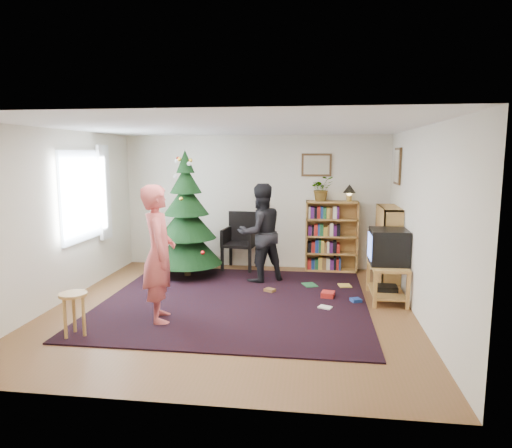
# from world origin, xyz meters

# --- Properties ---
(floor) EXTENTS (5.00, 5.00, 0.00)m
(floor) POSITION_xyz_m (0.00, 0.00, 0.00)
(floor) COLOR brown
(floor) RESTS_ON ground
(ceiling) EXTENTS (5.00, 5.00, 0.00)m
(ceiling) POSITION_xyz_m (0.00, 0.00, 2.50)
(ceiling) COLOR white
(ceiling) RESTS_ON wall_back
(wall_back) EXTENTS (5.00, 0.02, 2.50)m
(wall_back) POSITION_xyz_m (0.00, 2.50, 1.25)
(wall_back) COLOR silver
(wall_back) RESTS_ON floor
(wall_front) EXTENTS (5.00, 0.02, 2.50)m
(wall_front) POSITION_xyz_m (0.00, -2.50, 1.25)
(wall_front) COLOR silver
(wall_front) RESTS_ON floor
(wall_left) EXTENTS (0.02, 5.00, 2.50)m
(wall_left) POSITION_xyz_m (-2.50, 0.00, 1.25)
(wall_left) COLOR silver
(wall_left) RESTS_ON floor
(wall_right) EXTENTS (0.02, 5.00, 2.50)m
(wall_right) POSITION_xyz_m (2.50, 0.00, 1.25)
(wall_right) COLOR silver
(wall_right) RESTS_ON floor
(rug) EXTENTS (3.80, 3.60, 0.02)m
(rug) POSITION_xyz_m (0.00, 0.30, 0.01)
(rug) COLOR black
(rug) RESTS_ON floor
(window_pane) EXTENTS (0.04, 1.20, 1.40)m
(window_pane) POSITION_xyz_m (-2.47, 0.60, 1.50)
(window_pane) COLOR silver
(window_pane) RESTS_ON wall_left
(curtain) EXTENTS (0.06, 0.35, 1.60)m
(curtain) POSITION_xyz_m (-2.43, 1.30, 1.50)
(curtain) COLOR silver
(curtain) RESTS_ON wall_left
(picture_back) EXTENTS (0.55, 0.03, 0.42)m
(picture_back) POSITION_xyz_m (1.15, 2.48, 1.95)
(picture_back) COLOR #4C3319
(picture_back) RESTS_ON wall_back
(picture_right) EXTENTS (0.03, 0.50, 0.60)m
(picture_right) POSITION_xyz_m (2.48, 1.75, 1.95)
(picture_right) COLOR #4C3319
(picture_right) RESTS_ON wall_right
(christmas_tree) EXTENTS (1.23, 1.23, 2.22)m
(christmas_tree) POSITION_xyz_m (-1.08, 1.58, 0.93)
(christmas_tree) COLOR #3F2816
(christmas_tree) RESTS_ON rug
(bookshelf_back) EXTENTS (0.95, 0.30, 1.30)m
(bookshelf_back) POSITION_xyz_m (1.45, 2.34, 0.66)
(bookshelf_back) COLOR #A87A3C
(bookshelf_back) RESTS_ON floor
(bookshelf_right) EXTENTS (0.30, 0.95, 1.30)m
(bookshelf_right) POSITION_xyz_m (2.34, 1.53, 0.66)
(bookshelf_right) COLOR #A87A3C
(bookshelf_right) RESTS_ON floor
(tv_stand) EXTENTS (0.51, 0.91, 0.55)m
(tv_stand) POSITION_xyz_m (2.22, 0.70, 0.33)
(tv_stand) COLOR #A87A3C
(tv_stand) RESTS_ON floor
(crt_tv) EXTENTS (0.54, 0.58, 0.51)m
(crt_tv) POSITION_xyz_m (2.22, 0.70, 0.80)
(crt_tv) COLOR black
(crt_tv) RESTS_ON tv_stand
(armchair) EXTENTS (0.65, 0.65, 1.07)m
(armchair) POSITION_xyz_m (-0.24, 2.32, 0.58)
(armchair) COLOR black
(armchair) RESTS_ON rug
(stool) EXTENTS (0.32, 0.32, 0.54)m
(stool) POSITION_xyz_m (-1.65, -1.24, 0.42)
(stool) COLOR #A87A3C
(stool) RESTS_ON floor
(person_standing) EXTENTS (0.62, 0.75, 1.77)m
(person_standing) POSITION_xyz_m (-0.82, -0.58, 0.89)
(person_standing) COLOR #CA5250
(person_standing) RESTS_ON rug
(person_by_chair) EXTENTS (1.02, 0.97, 1.67)m
(person_by_chair) POSITION_xyz_m (0.23, 1.45, 0.83)
(person_by_chair) COLOR black
(person_by_chair) RESTS_ON rug
(potted_plant) EXTENTS (0.50, 0.47, 0.45)m
(potted_plant) POSITION_xyz_m (1.25, 2.34, 1.52)
(potted_plant) COLOR gray
(potted_plant) RESTS_ON bookshelf_back
(table_lamp) EXTENTS (0.23, 0.23, 0.31)m
(table_lamp) POSITION_xyz_m (1.75, 2.34, 1.51)
(table_lamp) COLOR #A57F33
(table_lamp) RESTS_ON bookshelf_back
(floor_clutter) EXTENTS (1.49, 1.33, 0.08)m
(floor_clutter) POSITION_xyz_m (1.27, 0.76, 0.04)
(floor_clutter) COLOR #A51E19
(floor_clutter) RESTS_ON rug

